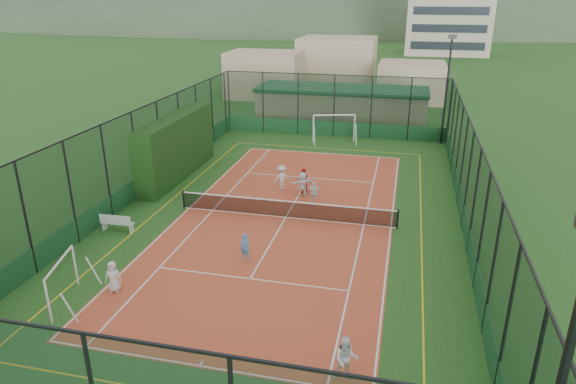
# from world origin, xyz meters

# --- Properties ---
(ground) EXTENTS (300.00, 300.00, 0.00)m
(ground) POSITION_xyz_m (0.00, 0.00, 0.00)
(ground) COLOR #274D1A
(ground) RESTS_ON ground
(court_slab) EXTENTS (11.17, 23.97, 0.01)m
(court_slab) POSITION_xyz_m (0.00, 0.00, 0.01)
(court_slab) COLOR #A63825
(court_slab) RESTS_ON ground
(tennis_net) EXTENTS (11.67, 0.12, 1.06)m
(tennis_net) POSITION_xyz_m (0.00, 0.00, 0.53)
(tennis_net) COLOR black
(tennis_net) RESTS_ON ground
(perimeter_fence) EXTENTS (18.12, 34.12, 5.00)m
(perimeter_fence) POSITION_xyz_m (0.00, 0.00, 2.50)
(perimeter_fence) COLOR black
(perimeter_fence) RESTS_ON ground
(floodlight_ne) EXTENTS (0.60, 0.26, 8.25)m
(floodlight_ne) POSITION_xyz_m (8.60, 16.60, 4.12)
(floodlight_ne) COLOR black
(floodlight_ne) RESTS_ON ground
(clubhouse) EXTENTS (15.20, 7.20, 3.15)m
(clubhouse) POSITION_xyz_m (0.00, 22.00, 1.57)
(clubhouse) COLOR tan
(clubhouse) RESTS_ON ground
(distant_hills) EXTENTS (200.00, 60.00, 24.00)m
(distant_hills) POSITION_xyz_m (0.00, 150.00, 0.00)
(distant_hills) COLOR #384C33
(distant_hills) RESTS_ON ground
(hedge_left) EXTENTS (1.35, 9.01, 3.94)m
(hedge_left) POSITION_xyz_m (-8.30, 4.85, 1.97)
(hedge_left) COLOR black
(hedge_left) RESTS_ON ground
(white_bench) EXTENTS (1.68, 0.50, 0.94)m
(white_bench) POSITION_xyz_m (-7.80, -3.46, 0.47)
(white_bench) COLOR white
(white_bench) RESTS_ON ground
(futsal_goal_near) EXTENTS (2.84, 1.46, 1.76)m
(futsal_goal_near) POSITION_xyz_m (-6.41, -9.67, 0.88)
(futsal_goal_near) COLOR white
(futsal_goal_near) RESTS_ON ground
(futsal_goal_far) EXTENTS (3.51, 1.88, 2.17)m
(futsal_goal_far) POSITION_xyz_m (0.30, 15.16, 1.09)
(futsal_goal_far) COLOR white
(futsal_goal_far) RESTS_ON ground
(child_near_left) EXTENTS (0.73, 0.58, 1.31)m
(child_near_left) POSITION_xyz_m (-5.00, -8.51, 0.67)
(child_near_left) COLOR silver
(child_near_left) RESTS_ON court_slab
(child_near_mid) EXTENTS (0.49, 0.35, 1.25)m
(child_near_mid) POSITION_xyz_m (-0.70, -4.84, 0.63)
(child_near_mid) COLOR #4583C3
(child_near_mid) RESTS_ON court_slab
(child_near_right) EXTENTS (0.81, 0.67, 1.51)m
(child_near_right) POSITION_xyz_m (4.60, -11.41, 0.77)
(child_near_right) COLOR silver
(child_near_right) RESTS_ON court_slab
(child_far_left) EXTENTS (1.12, 1.01, 1.51)m
(child_far_left) POSITION_xyz_m (-1.20, 4.03, 0.76)
(child_far_left) COLOR silver
(child_far_left) RESTS_ON court_slab
(child_far_right) EXTENTS (0.83, 0.41, 1.38)m
(child_far_right) POSITION_xyz_m (1.13, 2.10, 0.70)
(child_far_right) COLOR silver
(child_far_right) RESTS_ON court_slab
(child_far_back) EXTENTS (1.43, 0.97, 1.48)m
(child_far_back) POSITION_xyz_m (0.25, 3.22, 0.75)
(child_far_back) COLOR white
(child_far_back) RESTS_ON court_slab
(coach) EXTENTS (0.89, 0.80, 1.50)m
(coach) POSITION_xyz_m (0.14, 3.76, 0.76)
(coach) COLOR red
(coach) RESTS_ON court_slab
(tennis_balls) EXTENTS (5.43, 1.18, 0.07)m
(tennis_balls) POSITION_xyz_m (1.10, 1.35, 0.04)
(tennis_balls) COLOR #CCE033
(tennis_balls) RESTS_ON court_slab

